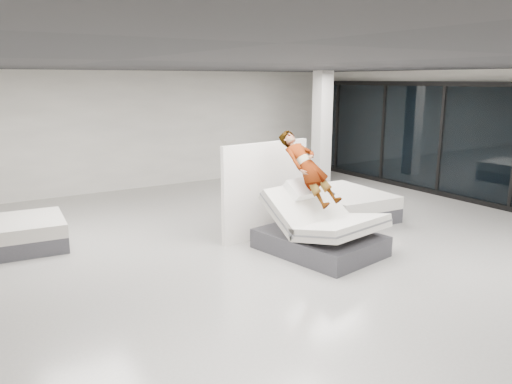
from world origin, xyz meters
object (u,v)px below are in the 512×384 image
(remote, at_px, (331,193))
(flat_bed_right_far, at_px, (344,204))
(divider_panel, at_px, (266,190))
(person, at_px, (308,181))
(flat_bed_left_far, at_px, (7,236))
(hero_bed, at_px, (321,231))
(column, at_px, (322,130))

(remote, height_order, flat_bed_right_far, remote)
(remote, xyz_separation_m, divider_panel, (-0.51, 1.29, -0.13))
(person, distance_m, remote, 0.45)
(person, xyz_separation_m, divider_panel, (-0.23, 0.99, -0.31))
(person, height_order, flat_bed_left_far, person)
(hero_bed, relative_size, person, 1.40)
(hero_bed, height_order, person, person)
(flat_bed_left_far, bearing_deg, divider_panel, -21.96)
(hero_bed, bearing_deg, flat_bed_right_far, 38.84)
(remote, relative_size, flat_bed_left_far, 0.07)
(person, height_order, remote, person)
(person, xyz_separation_m, column, (3.62, 4.03, 0.38))
(remote, bearing_deg, divider_panel, 101.57)
(hero_bed, height_order, divider_panel, divider_panel)
(flat_bed_right_far, bearing_deg, column, 59.65)
(remote, distance_m, divider_panel, 1.40)
(column, bearing_deg, flat_bed_right_far, -120.35)
(divider_panel, bearing_deg, remote, -74.82)
(remote, bearing_deg, hero_bed, 172.61)
(column, bearing_deg, divider_panel, -141.75)
(hero_bed, xyz_separation_m, person, (-0.06, 0.32, 0.84))
(person, relative_size, remote, 11.31)
(flat_bed_right_far, bearing_deg, flat_bed_left_far, 167.18)
(divider_panel, distance_m, column, 4.96)
(remote, bearing_deg, person, 122.15)
(flat_bed_right_far, height_order, column, column)
(flat_bed_left_far, bearing_deg, flat_bed_right_far, -12.82)
(divider_panel, xyz_separation_m, column, (3.86, 3.04, 0.69))
(hero_bed, height_order, flat_bed_left_far, hero_bed)
(person, relative_size, column, 0.49)
(hero_bed, height_order, column, column)
(divider_panel, relative_size, flat_bed_right_far, 0.94)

